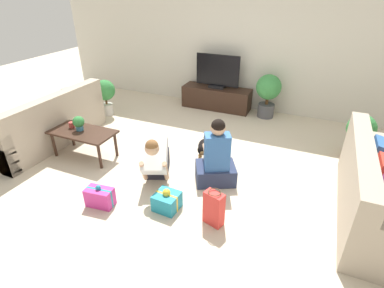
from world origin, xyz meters
The scene contains 18 objects.
ground_plane centered at (0.00, 0.00, 0.00)m, with size 16.00×16.00×0.00m, color beige.
wall_back centered at (0.00, 2.63, 1.30)m, with size 8.40×0.06×2.60m.
sofa_left centered at (-2.43, -0.26, 0.31)m, with size 0.84×2.05×0.85m.
sofa_right centered at (2.43, -0.12, 0.31)m, with size 0.84×2.05×0.85m.
coffee_table centered at (-1.55, -0.38, 0.38)m, with size 0.99×0.50×0.43m.
tv_console centered at (-0.37, 2.34, 0.23)m, with size 1.43×0.44×0.45m.
tv centered at (-0.37, 2.34, 0.76)m, with size 0.91×0.20×0.68m.
potted_plant_back_right centered at (0.70, 2.29, 0.52)m, with size 0.48×0.48×0.86m.
potted_plant_corner_right centered at (2.28, 1.25, 0.40)m, with size 0.42×0.42×0.70m.
potted_plant_corner_left centered at (-2.28, 1.11, 0.46)m, with size 0.40×0.40×0.72m.
person_kneeling centered at (-0.23, -0.48, 0.32)m, with size 0.58×0.80×0.75m.
person_sitting centered at (0.53, -0.23, 0.34)m, with size 0.64×0.61×0.94m.
dog centered at (0.19, 0.18, 0.24)m, with size 0.26×0.51×0.36m.
gift_box_a centered at (-0.59, -1.24, 0.12)m, with size 0.35×0.22×0.29m.
gift_box_b centered at (0.18, -0.98, 0.11)m, with size 0.30×0.29×0.28m.
gift_bag_a centered at (0.78, -0.99, 0.21)m, with size 0.25×0.18×0.44m.
mug centered at (-1.77, -0.35, 0.47)m, with size 0.12×0.08×0.09m.
tabletop_plant centered at (-1.60, -0.37, 0.55)m, with size 0.17×0.17×0.22m.
Camera 1 is at (1.58, -3.42, 2.40)m, focal length 28.00 mm.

